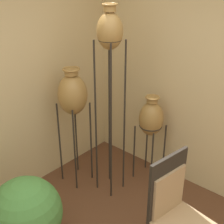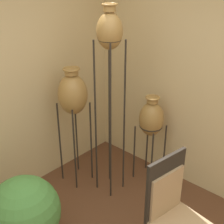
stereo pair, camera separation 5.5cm
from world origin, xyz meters
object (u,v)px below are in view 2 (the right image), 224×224
Objects in this scene: vase_stand_medium at (73,95)px; vase_stand_short at (151,119)px; chair at (176,214)px; vase_stand_tall at (110,40)px; potted_plant at (25,215)px.

vase_stand_medium reaches higher than vase_stand_short.
chair is (-0.91, -0.93, -0.22)m from vase_stand_short.
vase_stand_tall is 2.72× the size of potted_plant.
vase_stand_tall is at bearing 155.78° from vase_stand_short.
vase_stand_tall is 1.93× the size of vase_stand_short.
vase_stand_medium reaches higher than potted_plant.
vase_stand_short reaches higher than chair.
vase_stand_tall is at bearing 2.04° from potted_plant.
vase_stand_tall is 1.96× the size of chair.
chair is (-0.43, -1.15, -1.21)m from vase_stand_tall.
vase_stand_tall is at bearing 77.94° from chair.
chair is at bearing -134.41° from vase_stand_short.
potted_plant is at bearing 133.22° from chair.
vase_stand_medium is 0.97m from vase_stand_short.
chair is at bearing -55.04° from potted_plant.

